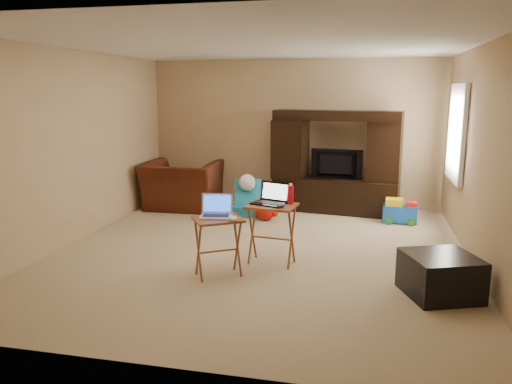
% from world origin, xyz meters
% --- Properties ---
extents(floor, '(5.50, 5.50, 0.00)m').
position_xyz_m(floor, '(0.00, 0.00, 0.00)').
color(floor, '#CEB28F').
rests_on(floor, ground).
extents(ceiling, '(5.50, 5.50, 0.00)m').
position_xyz_m(ceiling, '(0.00, 0.00, 2.50)').
color(ceiling, silver).
rests_on(ceiling, ground).
extents(wall_back, '(5.00, 0.00, 5.00)m').
position_xyz_m(wall_back, '(0.00, 2.75, 1.25)').
color(wall_back, tan).
rests_on(wall_back, ground).
extents(wall_front, '(5.00, 0.00, 5.00)m').
position_xyz_m(wall_front, '(0.00, -2.75, 1.25)').
color(wall_front, tan).
rests_on(wall_front, ground).
extents(wall_left, '(0.00, 5.50, 5.50)m').
position_xyz_m(wall_left, '(-2.50, 0.00, 1.25)').
color(wall_left, tan).
rests_on(wall_left, ground).
extents(wall_right, '(0.00, 5.50, 5.50)m').
position_xyz_m(wall_right, '(2.50, 0.00, 1.25)').
color(wall_right, tan).
rests_on(wall_right, ground).
extents(window_pane, '(0.00, 1.20, 1.20)m').
position_xyz_m(window_pane, '(2.48, 1.55, 1.40)').
color(window_pane, white).
rests_on(window_pane, ground).
extents(window_frame, '(0.06, 1.14, 1.34)m').
position_xyz_m(window_frame, '(2.46, 1.55, 1.40)').
color(window_frame, white).
rests_on(window_frame, ground).
extents(entertainment_center, '(2.08, 0.78, 1.66)m').
position_xyz_m(entertainment_center, '(0.77, 2.33, 0.83)').
color(entertainment_center, black).
rests_on(entertainment_center, floor).
extents(television, '(0.85, 0.22, 0.49)m').
position_xyz_m(television, '(0.77, 2.28, 0.80)').
color(television, black).
rests_on(television, entertainment_center).
extents(recliner, '(1.25, 1.10, 0.79)m').
position_xyz_m(recliner, '(-1.78, 2.01, 0.40)').
color(recliner, '#4D1C10').
rests_on(recliner, floor).
extents(child_rocker, '(0.53, 0.57, 0.58)m').
position_xyz_m(child_rocker, '(-0.61, 1.76, 0.29)').
color(child_rocker, teal).
rests_on(child_rocker, floor).
extents(plush_toy, '(0.38, 0.32, 0.43)m').
position_xyz_m(plush_toy, '(-0.23, 1.53, 0.21)').
color(plush_toy, red).
rests_on(plush_toy, floor).
extents(push_toy, '(0.53, 0.39, 0.38)m').
position_xyz_m(push_toy, '(1.79, 1.82, 0.19)').
color(push_toy, blue).
rests_on(push_toy, floor).
extents(ottoman, '(0.83, 0.83, 0.41)m').
position_xyz_m(ottoman, '(2.01, -0.94, 0.21)').
color(ottoman, black).
rests_on(ottoman, floor).
extents(tray_table_left, '(0.63, 0.60, 0.64)m').
position_xyz_m(tray_table_left, '(-0.26, -0.91, 0.32)').
color(tray_table_left, '#984A24').
rests_on(tray_table_left, floor).
extents(tray_table_right, '(0.59, 0.49, 0.70)m').
position_xyz_m(tray_table_right, '(0.23, -0.39, 0.35)').
color(tray_table_right, brown).
rests_on(tray_table_right, floor).
extents(laptop_left, '(0.38, 0.33, 0.24)m').
position_xyz_m(laptop_left, '(-0.29, -0.88, 0.76)').
color(laptop_left, silver).
rests_on(laptop_left, tray_table_left).
extents(laptop_right, '(0.44, 0.40, 0.24)m').
position_xyz_m(laptop_right, '(0.19, -0.37, 0.82)').
color(laptop_right, black).
rests_on(laptop_right, tray_table_right).
extents(mouse_left, '(0.11, 0.15, 0.05)m').
position_xyz_m(mouse_left, '(-0.07, -0.98, 0.67)').
color(mouse_left, white).
rests_on(mouse_left, tray_table_left).
extents(mouse_right, '(0.13, 0.16, 0.06)m').
position_xyz_m(mouse_right, '(0.36, -0.51, 0.73)').
color(mouse_right, '#38383C').
rests_on(mouse_right, tray_table_right).
extents(water_bottle, '(0.07, 0.07, 0.21)m').
position_xyz_m(water_bottle, '(0.43, -0.31, 0.81)').
color(water_bottle, red).
rests_on(water_bottle, tray_table_right).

